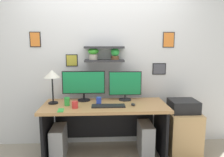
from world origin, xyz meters
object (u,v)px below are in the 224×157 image
Objects in this scene: water_cup at (67,102)px; computer_mouse at (133,104)px; pen_cup at (99,101)px; drawer_cabinet at (182,132)px; computer_tower_right at (145,139)px; monitor_right at (125,85)px; coffee_mug at (75,105)px; desk at (105,117)px; desk_lamp at (52,76)px; monitor_left at (84,84)px; printer at (183,106)px; computer_tower_left at (59,142)px; keyboard at (108,106)px; cell_phone at (61,110)px.

computer_mouse is at bearing -3.10° from water_cup.
pen_cup is 0.16× the size of drawer_cabinet.
pen_cup is (-0.46, 0.09, 0.04)m from computer_mouse.
monitor_right is at bearing 140.13° from computer_tower_right.
coffee_mug is 0.17m from water_cup.
desk is 3.55× the size of monitor_right.
water_cup is (-0.42, -0.04, 0.01)m from pen_cup.
computer_tower_right is (1.29, -0.08, -0.90)m from desk_lamp.
monitor_left is at bearing 165.48° from computer_tower_right.
computer_mouse is at bearing -75.53° from monitor_right.
computer_mouse is 0.47m from pen_cup.
printer is (0.74, 0.12, -0.07)m from computer_mouse.
computer_tower_left is (0.07, -0.10, -0.91)m from desk_lamp.
keyboard is (0.04, -0.17, 0.22)m from desk.
monitor_right is 5.31× the size of computer_mouse.
desk_lamp is 1.01× the size of computer_tower_right.
keyboard is at bearing -7.23° from computer_tower_left.
desk is 18.82× the size of coffee_mug.
computer_mouse is 0.19× the size of computer_tower_right.
monitor_left reaches higher than coffee_mug.
keyboard is 1.16× the size of printer.
drawer_cabinet is at bearing 5.55° from cell_phone.
monitor_left is 1.31× the size of desk_lamp.
keyboard is 4.89× the size of coffee_mug.
coffee_mug reaches higher than cell_phone.
cell_phone is at bearing -151.00° from desk.
monitor_right is at bearing 14.31° from computer_tower_left.
keyboard is 1.09m from printer.
monitor_left is at bearing 35.22° from computer_tower_left.
computer_tower_left is at bearing -179.31° from computer_tower_right.
monitor_left is 1.29× the size of monitor_right.
coffee_mug is 0.82× the size of water_cup.
monitor_left is 1.39× the size of computer_tower_left.
computer_tower_left is at bearing -176.17° from pen_cup.
keyboard is 1.18m from drawer_cabinet.
coffee_mug is at bearing -152.03° from monitor_right.
pen_cup is 0.43m from water_cup.
pen_cup is (0.31, 0.16, 0.01)m from coffee_mug.
monitor_right is 4.77× the size of pen_cup.
water_cup is (-0.12, 0.12, 0.01)m from coffee_mug.
printer is (1.07, 0.16, -0.06)m from keyboard.
desk_lamp is 0.72m from pen_cup.
monitor_right reaches higher than cell_phone.
desk is 0.55m from monitor_right.
coffee_mug is 1.60m from drawer_cabinet.
pen_cup is (-0.38, -0.20, -0.17)m from monitor_right.
desk_lamp reaches higher than printer.
water_cup reaches higher than cell_phone.
water_cup is (0.04, 0.22, 0.05)m from cell_phone.
cell_phone is 0.20m from coffee_mug.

